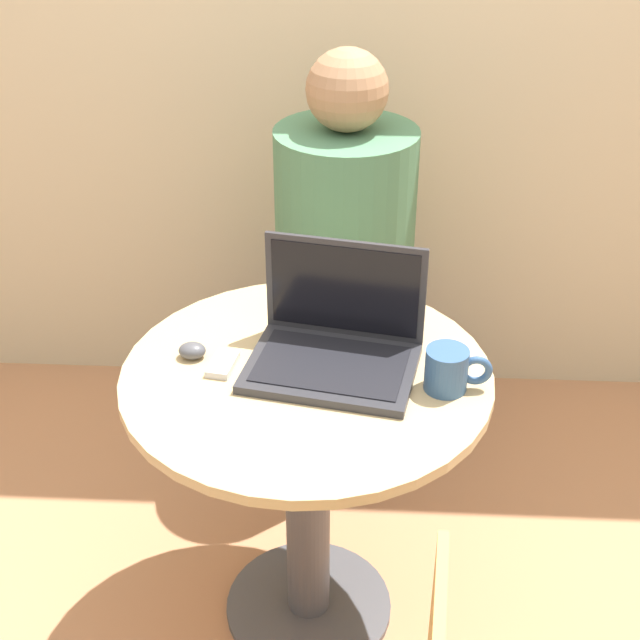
% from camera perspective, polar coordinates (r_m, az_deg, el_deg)
% --- Properties ---
extents(ground_plane, '(12.00, 12.00, 0.00)m').
position_cam_1_polar(ground_plane, '(2.42, -0.72, -17.92)').
color(ground_plane, tan).
extents(round_table, '(0.80, 0.80, 0.75)m').
position_cam_1_polar(round_table, '(2.05, -0.82, -8.14)').
color(round_table, '#4C4C51').
rests_on(round_table, ground_plane).
extents(laptop, '(0.40, 0.32, 0.25)m').
position_cam_1_polar(laptop, '(1.92, 1.01, -1.38)').
color(laptop, '#2D2D33').
rests_on(laptop, round_table).
extents(cell_phone, '(0.06, 0.10, 0.02)m').
position_cam_1_polar(cell_phone, '(1.94, -6.25, -2.82)').
color(cell_phone, silver).
rests_on(cell_phone, round_table).
extents(computer_mouse, '(0.06, 0.05, 0.04)m').
position_cam_1_polar(computer_mouse, '(1.97, -8.18, -1.95)').
color(computer_mouse, '#4C4C51').
rests_on(computer_mouse, round_table).
extents(coffee_cup, '(0.14, 0.09, 0.09)m').
position_cam_1_polar(coffee_cup, '(1.86, 8.26, -3.16)').
color(coffee_cup, '#335684').
rests_on(coffee_cup, round_table).
extents(person_seated, '(0.39, 0.61, 1.26)m').
position_cam_1_polar(person_seated, '(2.67, 1.61, 1.84)').
color(person_seated, '#3D4766').
rests_on(person_seated, ground_plane).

